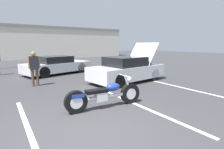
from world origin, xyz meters
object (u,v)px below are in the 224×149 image
motorcycle (105,95)px  parked_car_right_row (57,65)px  show_car_hood_open (127,70)px  spectator_midground (34,66)px

motorcycle → parked_car_right_row: bearing=90.3°
show_car_hood_open → spectator_midground: 4.57m
parked_car_right_row → spectator_midground: (-1.87, -2.96, 0.39)m
motorcycle → spectator_midground: (-1.28, 4.26, 0.57)m
motorcycle → spectator_midground: bearing=111.6°
spectator_midground → parked_car_right_row: bearing=57.7°
motorcycle → show_car_hood_open: bearing=46.9°
parked_car_right_row → spectator_midground: spectator_midground is taller
parked_car_right_row → spectator_midground: bearing=-136.9°
show_car_hood_open → spectator_midground: bearing=153.2°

